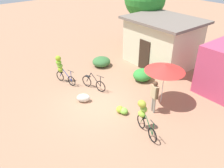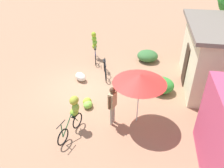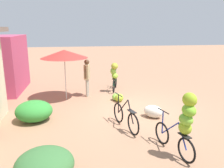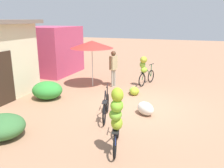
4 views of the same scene
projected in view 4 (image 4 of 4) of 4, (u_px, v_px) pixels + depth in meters
ground_plane at (137, 105)px, 8.92m from camera, size 60.00×60.00×0.00m
shop_pink at (50, 50)px, 14.01m from camera, size 3.20×2.80×2.72m
hedge_bush_front_left at (2, 127)px, 6.45m from camera, size 1.20×1.24×0.64m
hedge_bush_front_right at (47, 90)px, 9.60m from camera, size 1.13×1.23×0.71m
market_umbrella at (92, 44)px, 10.94m from camera, size 2.00×2.00×2.19m
bicycle_leftmost at (117, 116)px, 5.52m from camera, size 1.56×0.57×1.69m
bicycle_near_pile at (106, 107)px, 7.71m from camera, size 1.65×0.50×1.00m
bicycle_center_loaded at (144, 68)px, 11.34m from camera, size 1.55×0.53×1.46m
banana_pile_on_ground at (134, 91)px, 10.18m from camera, size 0.69×0.53×0.34m
produce_sack at (145, 108)px, 8.02m from camera, size 0.79×0.82×0.44m
person_vendor at (113, 65)px, 11.16m from camera, size 0.56×0.30×1.71m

